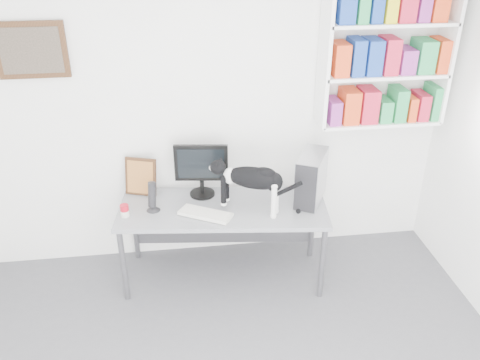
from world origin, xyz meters
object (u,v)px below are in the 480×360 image
Objects in this scene: soup_can at (125,211)px; monitor at (201,170)px; speaker at (152,196)px; leaning_print at (141,176)px; pc_tower at (311,178)px; bookshelf at (387,49)px; desk at (223,242)px; keyboard at (206,214)px; cat at (252,189)px.

monitor is at bearing 22.71° from soup_can.
leaning_print is (-0.10, 0.29, 0.04)m from speaker.
bookshelf is at bearing 52.06° from pc_tower.
bookshelf is 2.04m from desk.
pc_tower is at bearing 37.78° from keyboard.
monitor is 0.40m from keyboard.
cat is (-1.12, -0.40, -0.95)m from bookshelf.
pc_tower is at bearing -5.64° from monitor.
desk is 0.73m from speaker.
bookshelf is 12.51× the size of soup_can.
keyboard is at bearing -6.95° from soup_can.
cat is (0.99, -0.06, 0.15)m from soup_can.
pc_tower is (0.87, -0.20, -0.03)m from monitor.
bookshelf reaches higher than cat.
leaning_print is at bearing 168.80° from keyboard.
desk is at bearing -6.96° from leaning_print.
keyboard is at bearing -134.95° from desk.
desk is at bearing -151.02° from pc_tower.
leaning_print is 0.96m from cat.
bookshelf is 3.02× the size of pc_tower.
monitor reaches higher than speaker.
keyboard is 1.62× the size of speaker.
monitor is at bearing 163.48° from cat.
speaker is at bearing -146.30° from monitor.
desk is 0.87m from soup_can.
speaker is (-1.28, 0.00, -0.08)m from pc_tower.
leaning_print is at bearing 135.12° from speaker.
speaker is (-0.41, 0.14, 0.11)m from keyboard.
cat is (-0.51, -0.12, -0.00)m from pc_tower.
soup_can is (-2.11, -0.34, -1.10)m from bookshelf.
leaning_print is at bearing 71.07° from soup_can.
pc_tower reaches higher than cat.
leaning_print is at bearing 179.71° from bookshelf.
soup_can is at bearing -170.88° from bookshelf.
monitor reaches higher than desk.
cat is at bearing 17.76° from speaker.
bookshelf is 1.17m from pc_tower.
monitor is 0.70m from soup_can.
bookshelf reaches higher than pc_tower.
leaning_print reaches higher than soup_can.
desk is 5.08× the size of leaning_print.
desk is at bearing 3.08° from soup_can.
bookshelf is 2.17m from speaker.
keyboard is (-0.15, -0.12, 0.36)m from desk.
monitor is at bearing -176.96° from bookshelf.
leaning_print is 0.39m from soup_can.
pc_tower is (0.72, 0.02, 0.55)m from desk.
soup_can is (-0.22, -0.06, -0.08)m from speaker.
speaker reaches higher than desk.
speaker reaches higher than soup_can.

